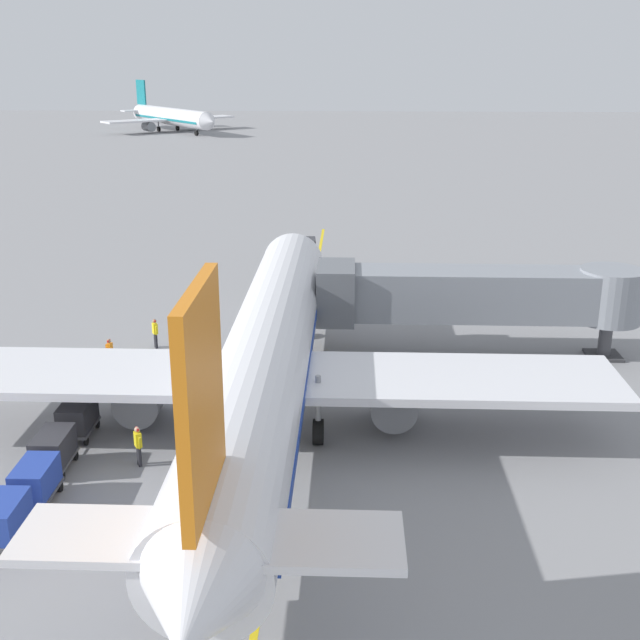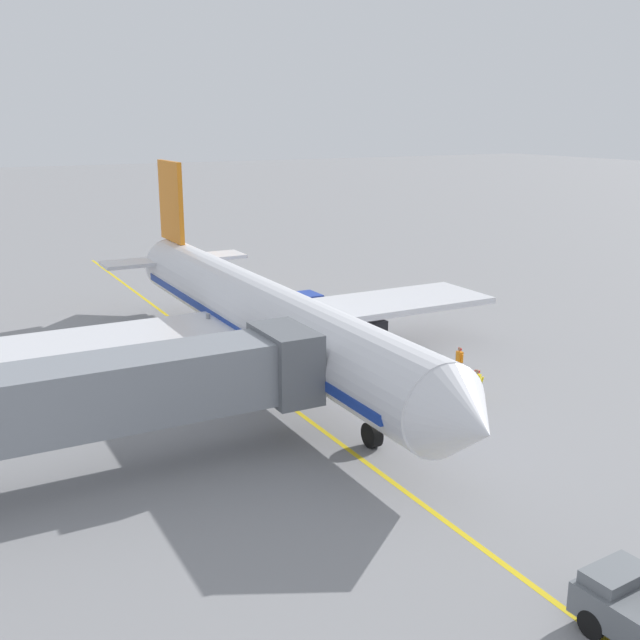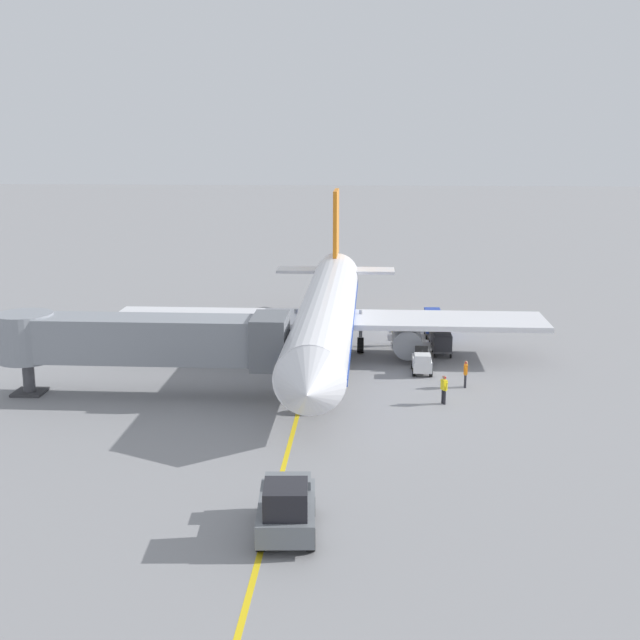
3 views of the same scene
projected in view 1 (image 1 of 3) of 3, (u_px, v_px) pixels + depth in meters
The scene contains 14 objects.
ground_plane at pixel (293, 409), 37.12m from camera, with size 400.00×400.00×0.00m, color gray.
gate_lead_in_line at pixel (293, 409), 37.12m from camera, with size 0.24×80.00×0.01m, color gold.
parked_airliner at pixel (266, 358), 34.56m from camera, with size 30.02×37.21×10.63m.
jet_bridge at pixel (478, 294), 42.69m from camera, with size 17.24×3.50×4.98m.
pushback_tractor at pixel (305, 258), 59.88m from camera, with size 2.50×4.54×2.40m.
baggage_tug_lead at pixel (143, 380), 38.64m from camera, with size 1.28×2.50×1.62m.
baggage_cart_front at pixel (78, 416), 34.21m from camera, with size 1.33×2.91×1.58m.
baggage_cart_second_in_train at pixel (53, 448), 31.44m from camera, with size 1.33×2.91×1.58m.
baggage_cart_third_in_train at pixel (35, 480), 29.11m from camera, with size 1.33×2.91×1.58m.
baggage_cart_tail_end at pixel (3, 518), 26.72m from camera, with size 1.33×2.91×1.58m.
ground_crew_wing_walker at pixel (110, 352), 41.47m from camera, with size 0.29×0.73×1.69m.
ground_crew_loader at pixel (155, 332), 44.56m from camera, with size 0.42×0.68×1.69m.
ground_crew_marshaller at pixel (138, 444), 31.78m from camera, with size 0.43×0.68×1.69m.
distant_taxiing_airliner at pixel (171, 117), 167.01m from camera, with size 25.57×29.60×10.10m.
Camera 1 is at (2.62, -33.82, 15.69)m, focal length 44.96 mm.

